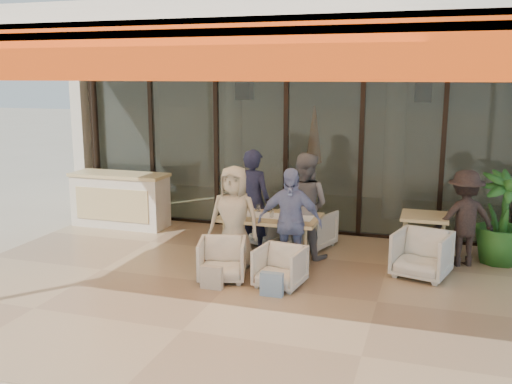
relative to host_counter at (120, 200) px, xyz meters
The scene contains 21 objects.
ground 3.85m from the host_counter, 37.02° to the right, with size 70.00×70.00×0.00m, color #C6B293.
terrace_floor 3.85m from the host_counter, 37.02° to the right, with size 8.00×6.00×0.01m, color tan.
terrace_structure 4.82m from the host_counter, 40.06° to the right, with size 8.00×6.00×3.40m.
glass_storefront 3.30m from the host_counter, 13.04° to the left, with size 8.08×0.10×3.20m.
interior_block 4.62m from the host_counter, 44.70° to the left, with size 9.05×3.62×3.52m.
host_counter is the anchor object (origin of this frame).
dining_table 3.49m from the host_counter, 19.37° to the right, with size 1.50×0.90×0.93m.
chair_far_left 2.89m from the host_counter, ahead, with size 0.72×0.67×0.74m, color white.
chair_far_right 3.73m from the host_counter, ahead, with size 0.69×0.65×0.71m, color white.
chair_near_left 3.57m from the host_counter, 36.30° to the right, with size 0.64×0.60×0.66m, color white.
chair_near_right 4.28m from the host_counter, 29.62° to the right, with size 0.61×0.57×0.62m, color white.
diner_navy 2.98m from the host_counter, 13.92° to the right, with size 0.62×0.41×1.70m, color #181A36.
diner_grey 3.80m from the host_counter, 10.86° to the right, with size 0.81×0.63×1.67m, color slate.
diner_cream 3.31m from the host_counter, 29.28° to the right, with size 0.76×0.50×1.56m, color beige.
diner_periwinkle 4.06m from the host_counter, 23.46° to the right, with size 0.92×0.38×1.57m, color #6D7EB7.
tote_bag_cream 3.84m from the host_counter, 41.15° to the right, with size 0.30×0.10×0.34m, color silver.
tote_bag_blue 4.50m from the host_counter, 34.07° to the right, with size 0.30×0.10×0.34m, color #99BFD8.
side_table 5.55m from the host_counter, ahead, with size 0.70×0.70×0.74m.
side_chair 5.65m from the host_counter, 11.60° to the right, with size 0.73×0.68×0.75m, color white.
standing_woman 6.12m from the host_counter, ahead, with size 0.95×0.55×1.47m, color black.
potted_palm 6.65m from the host_counter, ahead, with size 0.80×0.80×1.43m, color #1E5919.
Camera 1 is at (2.61, -6.93, 2.84)m, focal length 40.00 mm.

